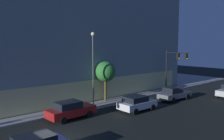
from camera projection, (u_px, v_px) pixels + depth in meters
The scene contains 8 objects.
ground_plane at pixel (57, 140), 17.54m from camera, with size 120.00×120.00×0.00m, color black.
modern_building at pixel (61, 28), 38.13m from camera, with size 30.31×23.51×19.11m.
traffic_light_far_corner at pixel (174, 62), 34.77m from camera, with size 0.46×3.82×5.90m.
street_lamp_sidewalk at pixel (93, 60), 26.54m from camera, with size 0.44×0.44×8.09m.
sidewalk_tree at pixel (105, 72), 28.84m from camera, with size 2.42×2.42×4.74m.
car_red at pixel (70, 110), 22.54m from camera, with size 4.70×2.22×1.66m.
car_white at pixel (137, 103), 25.20m from camera, with size 4.17×2.28×1.58m.
car_grey at pixel (174, 94), 29.92m from camera, with size 4.75×2.13×1.66m.
Camera 1 is at (-8.08, -15.36, 6.97)m, focal length 38.76 mm.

